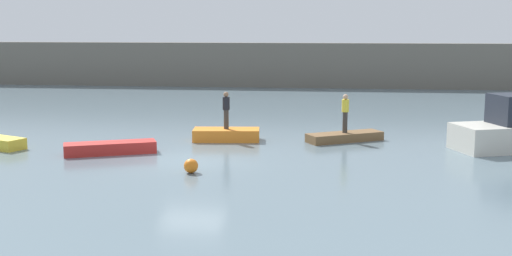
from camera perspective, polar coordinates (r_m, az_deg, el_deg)
The scene contains 8 objects.
ground_plane at distance 25.12m, azimuth -5.73°, elevation -2.86°, with size 120.00×120.00×0.00m, color slate.
embankment_wall at distance 53.99m, azimuth 0.97°, elevation 5.61°, with size 80.00×1.20×3.69m, color #666056.
rowboat_red at distance 26.85m, azimuth -12.80°, elevation -1.73°, with size 3.66×0.96×0.48m, color red.
rowboat_orange at distance 29.15m, azimuth -2.65°, elevation -0.60°, with size 2.98×1.26×0.54m, color orange.
rowboat_brown at distance 29.26m, azimuth 7.87°, elevation -0.79°, with size 3.53×1.02×0.39m, color brown.
person_dark_shirt at distance 28.97m, azimuth -2.66°, elevation 1.76°, with size 0.32×0.32×1.68m.
person_yellow_shirt at distance 29.08m, azimuth 7.92°, elevation 1.48°, with size 0.32×0.32×1.74m.
mooring_buoy at distance 22.93m, azimuth -5.79°, elevation -3.37°, with size 0.51×0.51×0.51m, color orange.
Camera 1 is at (5.31, -23.99, 5.23)m, focal length 45.09 mm.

